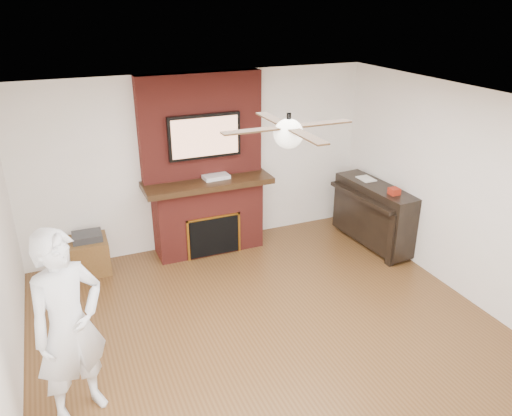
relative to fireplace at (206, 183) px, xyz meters
name	(u,v)px	position (x,y,z in m)	size (l,w,h in m)	color
room_shell	(286,244)	(0.00, -2.55, 0.25)	(5.36, 5.86, 2.86)	#503117
fireplace	(206,183)	(0.00, 0.00, 0.00)	(1.78, 0.64, 2.50)	maroon
tv	(205,136)	(0.00, -0.05, 0.68)	(1.00, 0.08, 0.60)	black
ceiling_fan	(288,132)	(0.00, -2.55, 1.34)	(1.21, 1.21, 0.31)	black
person	(69,328)	(-2.00, -2.58, -0.10)	(0.65, 0.44, 1.78)	silver
side_table	(90,254)	(-1.66, -0.07, -0.74)	(0.49, 0.49, 0.56)	brown
piano	(374,213)	(2.27, -0.85, -0.50)	(0.63, 1.45, 1.02)	black
cable_box	(216,177)	(0.13, -0.10, 0.11)	(0.36, 0.20, 0.05)	silver
candle_orange	(207,250)	(-0.08, -0.20, -0.94)	(0.07, 0.07, 0.10)	#C94C17
candle_green	(211,251)	(-0.03, -0.25, -0.95)	(0.07, 0.07, 0.09)	#478D38
candle_cream	(216,247)	(0.06, -0.19, -0.93)	(0.08, 0.08, 0.13)	#F9F7C6
candle_blue	(227,248)	(0.21, -0.24, -0.95)	(0.06, 0.06, 0.08)	#3656A2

